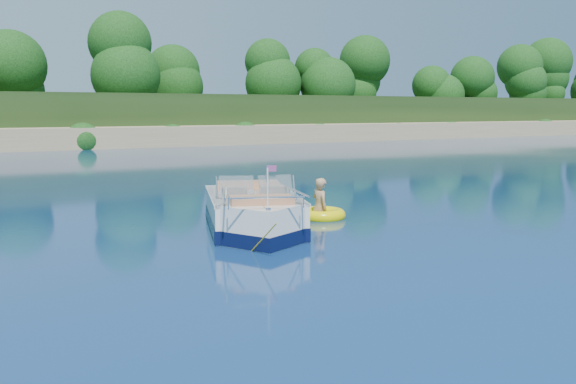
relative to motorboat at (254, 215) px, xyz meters
name	(u,v)px	position (x,y,z in m)	size (l,w,h in m)	color
ground	(358,240)	(1.50, -1.97, -0.36)	(160.00, 160.00, 0.00)	#091A40
shoreline	(5,126)	(1.50, 61.80, 0.61)	(170.00, 59.00, 6.00)	#9B7B5A
treeline	(38,72)	(1.54, 39.04, 5.18)	(150.00, 7.12, 8.19)	black
motorboat	(254,215)	(0.00, 0.00, 0.00)	(3.18, 5.40, 1.87)	white
tow_tube	(322,215)	(2.31, 0.73, -0.28)	(1.40, 1.40, 0.33)	#FFEA03
boy	(319,219)	(2.18, 0.67, -0.36)	(0.57, 0.37, 1.56)	tan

